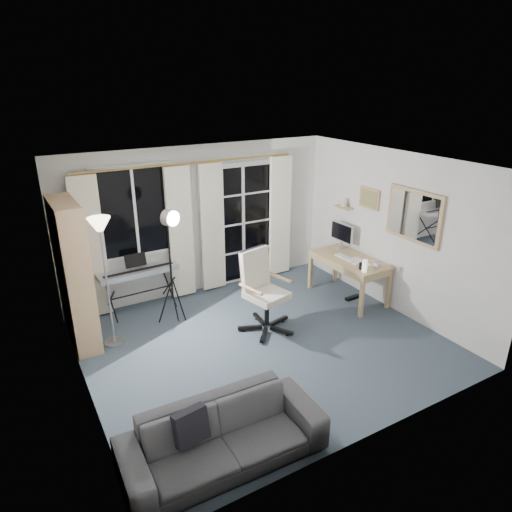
{
  "coord_description": "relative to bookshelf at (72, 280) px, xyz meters",
  "views": [
    {
      "loc": [
        -2.73,
        -4.55,
        3.34
      ],
      "look_at": [
        0.08,
        0.35,
        1.13
      ],
      "focal_mm": 32.0,
      "sensor_mm": 36.0,
      "label": 1
    }
  ],
  "objects": [
    {
      "name": "french_door",
      "position": [
        2.87,
        0.73,
        0.1
      ],
      "size": [
        1.32,
        0.09,
        2.11
      ],
      "color": "white",
      "rests_on": "floor"
    },
    {
      "name": "curtains",
      "position": [
        1.99,
        0.64,
        0.17
      ],
      "size": [
        3.6,
        0.07,
        2.13
      ],
      "color": "gold",
      "rests_on": "floor"
    },
    {
      "name": "desk_clutter",
      "position": [
        3.95,
        -0.95,
        -0.39
      ],
      "size": [
        0.39,
        0.78,
        0.86
      ],
      "rotation": [
        0.0,
        0.0,
        0.04
      ],
      "color": "white",
      "rests_on": "desk"
    },
    {
      "name": "bookshelf",
      "position": [
        0.0,
        0.0,
        0.0
      ],
      "size": [
        0.33,
        0.92,
        1.96
      ],
      "rotation": [
        0.0,
        0.0,
        0.02
      ],
      "color": "tan",
      "rests_on": "floor"
    },
    {
      "name": "office_chair",
      "position": [
        2.31,
        -0.83,
        -0.25
      ],
      "size": [
        0.8,
        0.78,
        1.15
      ],
      "rotation": [
        0.0,
        0.0,
        0.23
      ],
      "color": "black",
      "rests_on": "floor"
    },
    {
      "name": "floor",
      "position": [
        2.12,
        -1.24,
        -0.94
      ],
      "size": [
        4.5,
        4.0,
        0.02
      ],
      "primitive_type": "cube",
      "color": "#394653",
      "rests_on": "ground"
    },
    {
      "name": "wall_shelf",
      "position": [
        4.28,
        -0.19,
        0.48
      ],
      "size": [
        0.16,
        0.3,
        0.18
      ],
      "color": "tan",
      "rests_on": "floor"
    },
    {
      "name": "studio_light",
      "position": [
        1.31,
        -0.12,
        0.47
      ],
      "size": [
        0.4,
        0.41,
        1.74
      ],
      "rotation": [
        0.0,
        0.0,
        0.43
      ],
      "color": "black",
      "rests_on": "floor"
    },
    {
      "name": "sofa",
      "position": [
        0.76,
        -2.79,
        -0.56
      ],
      "size": [
        1.9,
        0.61,
        0.74
      ],
      "rotation": [
        0.0,
        0.0,
        -0.03
      ],
      "color": "#29292B",
      "rests_on": "floor"
    },
    {
      "name": "keyboard_piano",
      "position": [
        0.97,
        0.46,
        -0.28
      ],
      "size": [
        1.19,
        0.6,
        0.85
      ],
      "rotation": [
        0.0,
        0.0,
        0.04
      ],
      "color": "black",
      "rests_on": "floor"
    },
    {
      "name": "torchiere_lamp",
      "position": [
        0.38,
        -0.24,
        0.49
      ],
      "size": [
        0.29,
        0.29,
        1.76
      ],
      "rotation": [
        0.0,
        0.0,
        0.05
      ],
      "color": "#B2B2B7",
      "rests_on": "floor"
    },
    {
      "name": "mug",
      "position": [
        4.1,
        -1.23,
        -0.19
      ],
      "size": [
        0.12,
        0.09,
        0.11
      ],
      "primitive_type": "imported",
      "rotation": [
        0.0,
        0.0,
        0.04
      ],
      "color": "silver",
      "rests_on": "desk"
    },
    {
      "name": "framed_print",
      "position": [
        4.35,
        -0.69,
        0.67
      ],
      "size": [
        0.03,
        0.42,
        0.32
      ],
      "color": "tan",
      "rests_on": "floor"
    },
    {
      "name": "desk",
      "position": [
        4.0,
        -0.73,
        -0.33
      ],
      "size": [
        0.69,
        1.3,
        0.68
      ],
      "rotation": [
        0.0,
        0.0,
        0.04
      ],
      "color": "tan",
      "rests_on": "floor"
    },
    {
      "name": "monitor",
      "position": [
        4.2,
        -0.28,
        0.01
      ],
      "size": [
        0.17,
        0.49,
        0.43
      ],
      "rotation": [
        0.0,
        0.0,
        0.04
      ],
      "color": "silver",
      "rests_on": "desk"
    },
    {
      "name": "window",
      "position": [
        1.07,
        0.73,
        0.57
      ],
      "size": [
        1.2,
        0.08,
        1.4
      ],
      "color": "white",
      "rests_on": "floor"
    },
    {
      "name": "wall_mirror",
      "position": [
        4.35,
        -1.59,
        0.62
      ],
      "size": [
        0.04,
        0.94,
        0.74
      ],
      "color": "tan",
      "rests_on": "floor"
    }
  ]
}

